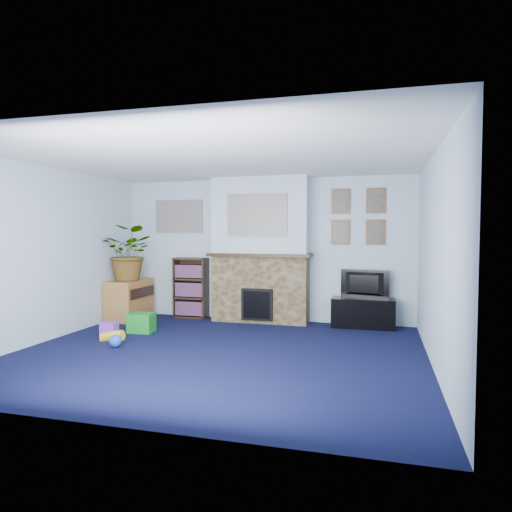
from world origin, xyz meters
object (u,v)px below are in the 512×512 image
(bookshelf, at_px, (191,289))
(sideboard, at_px, (129,299))
(television, at_px, (363,284))
(tv_stand, at_px, (363,313))

(bookshelf, distance_m, sideboard, 1.07)
(television, xyz_separation_m, bookshelf, (-2.95, 0.06, -0.18))
(tv_stand, relative_size, bookshelf, 0.93)
(tv_stand, bearing_deg, bookshelf, 178.52)
(television, relative_size, bookshelf, 0.73)
(sideboard, bearing_deg, bookshelf, 23.72)
(bookshelf, relative_size, sideboard, 1.21)
(television, relative_size, sideboard, 0.89)
(bookshelf, bearing_deg, sideboard, -156.28)
(tv_stand, bearing_deg, television, 90.00)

